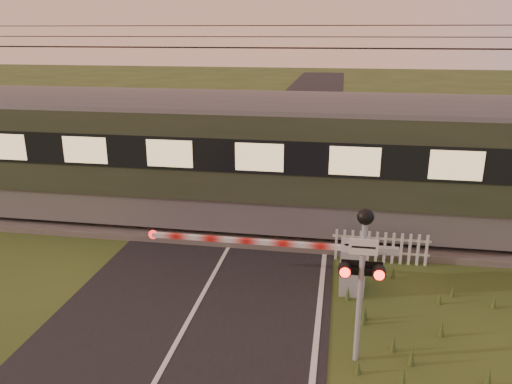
# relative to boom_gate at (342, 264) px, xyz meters

# --- Properties ---
(ground) EXTENTS (160.00, 160.00, 0.00)m
(ground) POSITION_rel_boom_gate_xyz_m (-3.22, -3.01, -0.64)
(ground) COLOR #2F4119
(ground) RESTS_ON ground
(road) EXTENTS (6.00, 140.00, 0.03)m
(road) POSITION_rel_boom_gate_xyz_m (-3.21, -3.24, -0.63)
(road) COLOR black
(road) RESTS_ON ground
(track_bed) EXTENTS (140.00, 3.40, 0.39)m
(track_bed) POSITION_rel_boom_gate_xyz_m (-3.22, 3.49, -0.57)
(track_bed) COLOR #47423D
(track_bed) RESTS_ON ground
(overhead_wires) EXTENTS (120.00, 0.62, 0.62)m
(overhead_wires) POSITION_rel_boom_gate_xyz_m (-3.22, 3.49, 5.09)
(overhead_wires) COLOR black
(overhead_wires) RESTS_ON ground
(boom_gate) EXTENTS (6.13, 0.89, 1.18)m
(boom_gate) POSITION_rel_boom_gate_xyz_m (0.00, 0.00, 0.00)
(boom_gate) COLOR gray
(boom_gate) RESTS_ON ground
(crossing_signal) EXTENTS (0.77, 0.34, 3.04)m
(crossing_signal) POSITION_rel_boom_gate_xyz_m (0.29, -2.77, 1.46)
(crossing_signal) COLOR gray
(crossing_signal) RESTS_ON ground
(picket_fence) EXTENTS (2.57, 0.07, 0.88)m
(picket_fence) POSITION_rel_boom_gate_xyz_m (1.01, 1.59, -0.19)
(picket_fence) COLOR silver
(picket_fence) RESTS_ON ground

